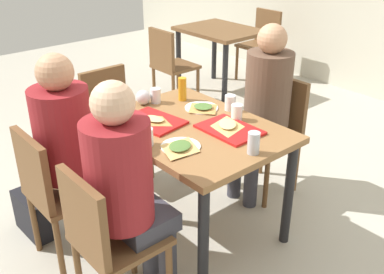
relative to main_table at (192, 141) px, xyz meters
name	(u,v)px	position (x,y,z in m)	size (l,w,h in m)	color
ground_plane	(192,227)	(0.00, 0.00, -0.66)	(10.00, 10.00, 0.02)	#B2AD9E
main_table	(192,141)	(0.00, 0.00, 0.00)	(1.12, 0.83, 0.75)	olive
chair_near_left	(53,188)	(-0.28, -0.80, -0.15)	(0.40, 0.40, 0.86)	brown
chair_near_right	(105,236)	(0.28, -0.80, -0.15)	(0.40, 0.40, 0.86)	brown
chair_far_side	(274,126)	(0.00, 0.80, -0.15)	(0.40, 0.40, 0.86)	brown
chair_left_end	(112,116)	(-0.94, 0.00, -0.15)	(0.40, 0.40, 0.86)	brown
person_in_red	(71,142)	(-0.28, -0.66, 0.10)	(0.32, 0.42, 1.27)	#383842
person_in_brown_jacket	(126,183)	(0.28, -0.66, 0.10)	(0.32, 0.42, 1.27)	#383842
person_far_side	(264,100)	(0.00, 0.66, 0.10)	(0.32, 0.42, 1.27)	#383842
tray_red_near	(153,121)	(-0.20, -0.14, 0.11)	(0.36, 0.26, 0.02)	red
tray_red_far	(230,129)	(0.20, 0.12, 0.11)	(0.36, 0.26, 0.02)	red
paper_plate_center	(201,108)	(-0.17, 0.23, 0.11)	(0.22, 0.22, 0.01)	white
paper_plate_near_edge	(181,146)	(0.17, -0.23, 0.11)	(0.22, 0.22, 0.01)	white
pizza_slice_a	(154,120)	(-0.18, -0.15, 0.13)	(0.23, 0.18, 0.02)	#C68C47
pizza_slice_b	(228,125)	(0.17, 0.13, 0.13)	(0.26, 0.26, 0.02)	#DBAD60
pizza_slice_c	(203,107)	(-0.14, 0.22, 0.12)	(0.19, 0.18, 0.02)	#C68C47
pizza_slice_d	(180,147)	(0.19, -0.25, 0.12)	(0.25, 0.26, 0.02)	#DBAD60
plastic_cup_a	(230,103)	(-0.03, 0.35, 0.15)	(0.07, 0.07, 0.10)	white
plastic_cup_b	(147,137)	(0.03, -0.35, 0.15)	(0.07, 0.07, 0.10)	white
plastic_cup_c	(156,96)	(-0.45, 0.06, 0.15)	(0.07, 0.07, 0.10)	white
plastic_cup_d	(237,112)	(0.11, 0.27, 0.15)	(0.07, 0.07, 0.10)	white
soda_can	(254,143)	(0.48, 0.02, 0.16)	(0.07, 0.07, 0.12)	#B7BCC6
condiment_bottle	(182,89)	(-0.36, 0.23, 0.18)	(0.06, 0.06, 0.16)	orange
foil_bundle	(143,97)	(-0.48, -0.02, 0.15)	(0.10, 0.10, 0.10)	silver
handbag	(35,214)	(-0.63, -0.81, -0.51)	(0.32, 0.16, 0.28)	black
background_table	(220,40)	(-1.76, 1.94, -0.03)	(0.90, 0.70, 0.75)	brown
background_chair_near	(169,62)	(-1.76, 1.20, -0.15)	(0.40, 0.40, 0.86)	brown
background_chair_far	(262,40)	(-1.76, 2.67, -0.15)	(0.40, 0.40, 0.86)	brown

